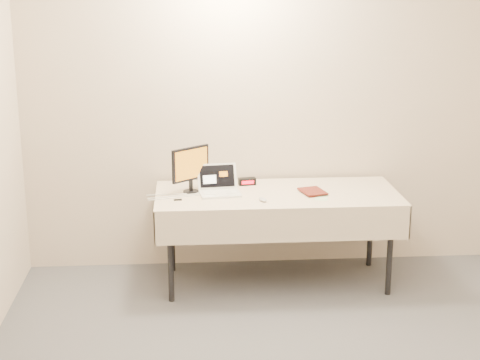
{
  "coord_description": "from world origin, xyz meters",
  "views": [
    {
      "loc": [
        -0.68,
        -3.32,
        2.33
      ],
      "look_at": [
        -0.29,
        1.99,
        0.86
      ],
      "focal_mm": 55.0,
      "sensor_mm": 36.0,
      "label": 1
    }
  ],
  "objects": [
    {
      "name": "book",
      "position": [
        0.19,
        1.99,
        0.85
      ],
      "size": [
        0.17,
        0.06,
        0.22
      ],
      "primitive_type": "imported",
      "rotation": [
        0.0,
        0.0,
        0.25
      ],
      "color": "maroon",
      "rests_on": "table"
    },
    {
      "name": "monitor",
      "position": [
        -0.66,
        2.11,
        0.95
      ],
      "size": [
        0.28,
        0.23,
        0.35
      ],
      "rotation": [
        0.0,
        0.0,
        0.68
      ],
      "color": "black",
      "rests_on": "table"
    },
    {
      "name": "usb_dongle",
      "position": [
        -0.76,
        1.9,
        0.74
      ],
      "size": [
        0.06,
        0.02,
        0.01
      ],
      "primitive_type": "cube",
      "rotation": [
        0.0,
        0.0,
        0.04
      ],
      "color": "black",
      "rests_on": "table"
    },
    {
      "name": "laptop",
      "position": [
        -0.45,
        2.08,
        0.79
      ],
      "size": [
        0.34,
        0.32,
        0.2
      ],
      "rotation": [
        0.0,
        0.0,
        0.12
      ],
      "color": "white",
      "rests_on": "table"
    },
    {
      "name": "table",
      "position": [
        0.0,
        2.05,
        0.68
      ],
      "size": [
        1.86,
        0.81,
        0.74
      ],
      "color": "black",
      "rests_on": "ground"
    },
    {
      "name": "paper_form",
      "position": [
        0.32,
        1.94,
        0.74
      ],
      "size": [
        0.15,
        0.26,
        0.0
      ],
      "primitive_type": "cube",
      "rotation": [
        0.0,
        0.0,
        -0.23
      ],
      "color": "#BCE7B7",
      "rests_on": "table"
    },
    {
      "name": "alarm_clock",
      "position": [
        -0.21,
        2.28,
        0.77
      ],
      "size": [
        0.14,
        0.08,
        0.06
      ],
      "rotation": [
        0.0,
        0.0,
        0.14
      ],
      "color": "black",
      "rests_on": "table"
    },
    {
      "name": "clicker",
      "position": [
        -0.13,
        1.84,
        0.75
      ],
      "size": [
        0.08,
        0.11,
        0.02
      ],
      "primitive_type": "ellipsoid",
      "rotation": [
        0.0,
        0.0,
        0.31
      ],
      "color": "#B5B5B8",
      "rests_on": "table"
    },
    {
      "name": "back_wall",
      "position": [
        0.0,
        2.5,
        1.35
      ],
      "size": [
        4.0,
        0.1,
        2.7
      ],
      "primitive_type": "cube",
      "color": "beige",
      "rests_on": "ground"
    }
  ]
}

